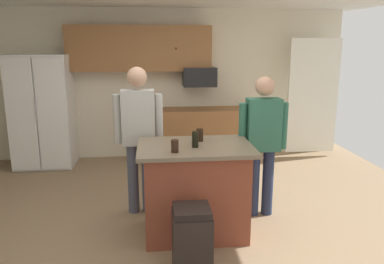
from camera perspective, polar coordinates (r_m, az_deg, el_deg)
floor at (r=4.46m, az=-2.72°, el=-13.53°), size 7.04×7.04×0.00m
back_wall at (r=6.82m, az=-4.26°, el=7.17°), size 6.40×0.10×2.60m
french_door_window_panel at (r=7.04m, az=17.65°, el=5.13°), size 0.90×0.06×2.00m
cabinet_run_upper at (r=6.59m, az=-7.86°, el=12.32°), size 2.40×0.38×0.75m
cabinet_run_lower at (r=6.70m, az=1.09°, el=-0.29°), size 1.80×0.63×0.90m
refrigerator at (r=6.70m, az=-21.46°, el=2.90°), size 0.93×0.76×1.84m
microwave_over_range at (r=6.56m, az=1.11°, el=8.28°), size 0.56×0.40×0.32m
kitchen_island at (r=4.07m, az=0.45°, el=-8.59°), size 1.19×0.85×0.98m
person_guest_by_door at (r=4.44m, az=10.56°, el=-0.82°), size 0.57×0.22×1.65m
person_guest_left at (r=4.47m, az=-8.01°, el=0.26°), size 0.57×0.23×1.75m
glass_dark_ale at (r=3.65m, az=-2.60°, el=-2.14°), size 0.07×0.07×0.12m
glass_short_whisky at (r=3.82m, az=0.48°, el=-1.10°), size 0.07×0.07×0.17m
tumbler_amber at (r=4.07m, az=1.17°, el=-0.45°), size 0.08×0.08×0.13m
trash_bin at (r=3.50m, az=-0.03°, el=-15.85°), size 0.34×0.34×0.61m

